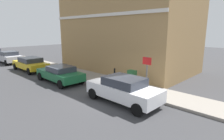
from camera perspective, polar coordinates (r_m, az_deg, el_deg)
name	(u,v)px	position (r m, az deg, el deg)	size (l,w,h in m)	color
ground	(109,95)	(11.58, -0.84, -7.80)	(80.00, 80.00, 0.00)	#38383A
sidewalk	(79,73)	(17.26, -10.29, -1.00)	(2.22, 30.00, 0.15)	gray
corner_building	(127,29)	(18.90, 4.75, 12.36)	(7.59, 12.50, 8.05)	#9E7A4C
car_white	(123,89)	(10.27, 3.55, -5.92)	(1.95, 4.35, 1.46)	silver
car_green	(60,74)	(14.80, -15.72, -1.05)	(2.04, 4.35, 1.28)	#195933
car_yellow	(30,64)	(20.05, -23.87, 1.83)	(1.98, 4.49, 1.33)	gold
car_silver	(9,57)	(25.89, -29.17, 3.53)	(1.95, 4.27, 1.44)	#B7B7BC
utility_cabinet	(132,79)	(12.72, 6.16, -2.81)	(0.46, 0.61, 1.15)	#1E4C28
bollard_near_cabinet	(115,74)	(13.86, 0.79, -1.38)	(0.14, 0.14, 1.04)	black
street_sign	(147,70)	(11.10, 10.70, 0.03)	(0.08, 0.60, 2.30)	#59595B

